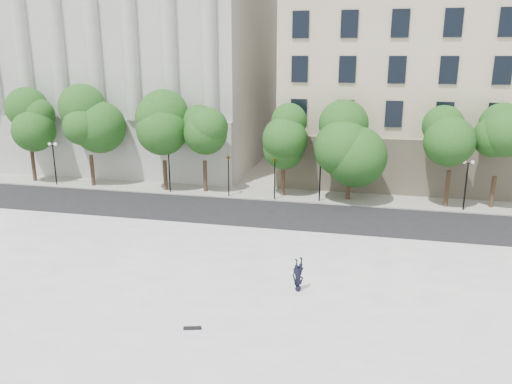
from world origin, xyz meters
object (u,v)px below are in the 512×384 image
Objects in this scene: traffic_light_west at (228,156)px; traffic_light_east at (275,158)px; person_lying at (298,286)px; skateboard at (192,328)px.

traffic_light_west is 1.00× the size of traffic_light_east.
traffic_light_west is 19.21m from person_lying.
person_lying reaches higher than skateboard.
traffic_light_east is 17.83m from person_lying.
traffic_light_east is 21.86m from skateboard.
person_lying is at bearing 34.16° from skateboard.
skateboard is (-3.95, -4.60, -0.20)m from person_lying.
traffic_light_east is 5.36× the size of skateboard.
traffic_light_east reaches higher than person_lying.
traffic_light_west is 5.37× the size of skateboard.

